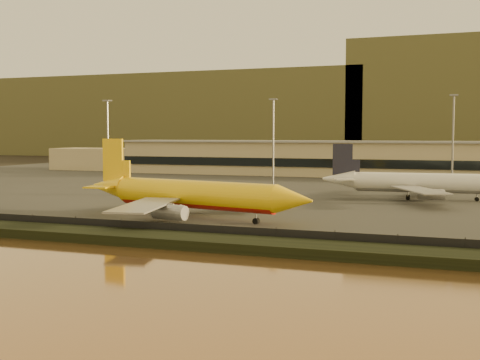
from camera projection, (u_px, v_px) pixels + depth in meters
The scene contains 11 objects.
ground at pixel (194, 226), 99.76m from camera, with size 900.00×900.00×0.00m, color black.
embankment at pixel (144, 238), 83.74m from camera, with size 320.00×7.00×1.40m, color black.
tarmac at pixel (317, 182), 188.95m from camera, with size 320.00×220.00×0.20m, color #2D2D2D.
perimeter_fence at pixel (157, 230), 87.45m from camera, with size 300.00×0.05×2.20m, color black.
terminal_building at pixel (296, 158), 222.04m from camera, with size 202.00×25.00×12.60m.
apron_light_masts at pixel (356, 132), 163.95m from camera, with size 152.20×12.20×25.40m.
distant_hills at pixel (363, 111), 423.58m from camera, with size 470.00×160.00×70.00m.
dhl_cargo_jet at pixel (191, 195), 106.76m from camera, with size 47.00×45.33×14.10m.
white_narrowbody_jet at pixel (419, 183), 137.40m from camera, with size 44.24×43.12×12.71m.
gse_vehicle_yellow at pixel (279, 204), 122.34m from camera, with size 3.75×1.69×1.69m, color yellow.
gse_vehicle_white at pixel (225, 197), 133.99m from camera, with size 3.89×1.75×1.75m, color silver.
Camera 1 is at (40.48, -90.55, 15.19)m, focal length 45.00 mm.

